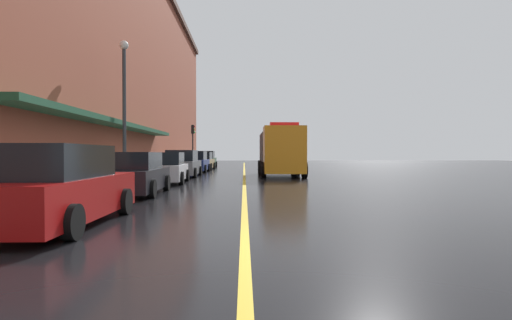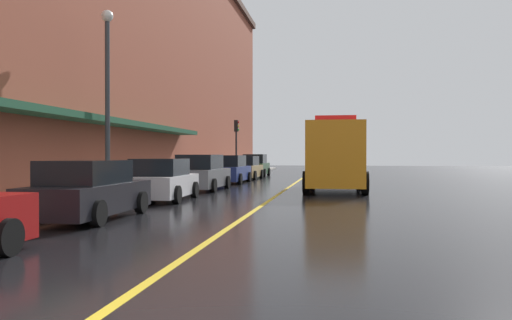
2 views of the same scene
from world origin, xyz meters
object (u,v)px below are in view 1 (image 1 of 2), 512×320
(parking_meter_0, at_px, (190,158))
(parking_meter_3, at_px, (174,159))
(parking_meter_2, at_px, (190,158))
(parked_car_1, at_px, (135,174))
(parked_car_6, at_px, (207,160))
(parked_car_2, at_px, (166,169))
(traffic_light_near, at_px, (193,138))
(parked_car_5, at_px, (203,161))
(street_lamp_left, at_px, (124,95))
(parked_car_4, at_px, (195,162))
(parked_car_3, at_px, (183,164))
(parking_meter_1, at_px, (194,158))
(parked_car_0, at_px, (57,188))
(utility_truck, at_px, (280,152))

(parking_meter_0, distance_m, parking_meter_3, 8.84)
(parking_meter_2, bearing_deg, parked_car_1, -86.92)
(parked_car_6, relative_size, parking_meter_2, 3.09)
(parked_car_2, xyz_separation_m, traffic_light_near, (-1.29, 21.12, 2.42))
(parked_car_5, height_order, street_lamp_left, street_lamp_left)
(parking_meter_2, bearing_deg, traffic_light_near, 88.25)
(parking_meter_2, bearing_deg, parked_car_4, -78.65)
(parked_car_2, bearing_deg, parked_car_3, -2.09)
(parking_meter_1, bearing_deg, parked_car_6, -8.91)
(parked_car_2, xyz_separation_m, parked_car_5, (0.09, 17.37, 0.03))
(parked_car_1, height_order, parking_meter_2, parked_car_1)
(parked_car_3, bearing_deg, parked_car_6, 0.39)
(parked_car_4, xyz_separation_m, parked_car_5, (0.05, 5.22, -0.03))
(parking_meter_0, bearing_deg, traffic_light_near, 88.31)
(parking_meter_2, xyz_separation_m, street_lamp_left, (-0.60, -19.51, 3.34))
(parked_car_3, xyz_separation_m, street_lamp_left, (-1.95, -6.11, 3.59))
(parked_car_4, distance_m, parked_car_6, 10.50)
(parked_car_5, distance_m, street_lamp_left, 18.26)
(parked_car_1, bearing_deg, street_lamp_left, 18.85)
(parked_car_4, height_order, street_lamp_left, street_lamp_left)
(parking_meter_3, bearing_deg, parked_car_6, 83.87)
(parking_meter_0, distance_m, street_lamp_left, 19.73)
(parked_car_3, bearing_deg, parking_meter_0, 6.13)
(parked_car_2, relative_size, parking_meter_3, 3.22)
(parked_car_1, bearing_deg, parked_car_6, -1.35)
(parked_car_3, bearing_deg, parking_meter_2, 6.10)
(parked_car_2, distance_m, traffic_light_near, 21.29)
(parking_meter_0, relative_size, parking_meter_1, 1.00)
(parked_car_1, bearing_deg, parking_meter_1, 1.33)
(parked_car_0, bearing_deg, parking_meter_2, 3.03)
(parked_car_3, xyz_separation_m, parking_meter_3, (-1.35, 4.48, 0.25))
(parked_car_0, xyz_separation_m, street_lamp_left, (-2.06, 11.74, 3.61))
(parked_car_3, height_order, parking_meter_1, parked_car_3)
(parked_car_6, height_order, street_lamp_left, street_lamp_left)
(parked_car_0, height_order, parked_car_4, parked_car_4)
(parked_car_6, xyz_separation_m, parking_meter_0, (-1.34, -3.62, 0.23))
(parked_car_4, distance_m, parking_meter_2, 7.09)
(parked_car_6, xyz_separation_m, utility_truck, (6.45, -15.87, 0.79))
(parking_meter_2, bearing_deg, parked_car_2, -85.94)
(parked_car_1, height_order, parked_car_2, parked_car_2)
(parking_meter_1, height_order, street_lamp_left, street_lamp_left)
(parked_car_1, bearing_deg, traffic_light_near, 1.37)
(street_lamp_left, bearing_deg, parking_meter_0, 88.23)
(parking_meter_2, bearing_deg, parked_car_6, 69.36)
(parked_car_2, relative_size, street_lamp_left, 0.62)
(traffic_light_near, bearing_deg, parked_car_1, -87.29)
(parked_car_4, height_order, parked_car_5, parked_car_4)
(parked_car_1, distance_m, parking_meter_1, 28.55)
(parked_car_2, distance_m, parked_car_5, 17.37)
(parking_meter_1, bearing_deg, parked_car_5, -75.22)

